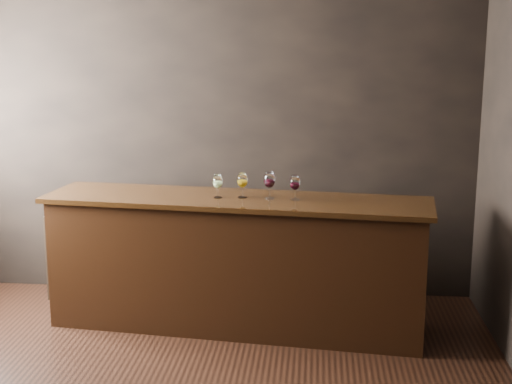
# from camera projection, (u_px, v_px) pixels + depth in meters

# --- Properties ---
(room_shell) EXTENTS (5.02, 4.52, 2.81)m
(room_shell) POSITION_uv_depth(u_px,v_px,m) (108.00, 129.00, 4.41)
(room_shell) COLOR black
(room_shell) RESTS_ON ground
(bar_counter) EXTENTS (3.09, 1.00, 1.06)m
(bar_counter) POSITION_uv_depth(u_px,v_px,m) (236.00, 265.00, 5.86)
(bar_counter) COLOR black
(bar_counter) RESTS_ON ground
(bar_top) EXTENTS (3.20, 1.09, 0.04)m
(bar_top) POSITION_uv_depth(u_px,v_px,m) (236.00, 200.00, 5.74)
(bar_top) COLOR black
(bar_top) RESTS_ON bar_counter
(back_bar_shelf) EXTENTS (2.19, 0.40, 0.79)m
(back_bar_shelf) POSITION_uv_depth(u_px,v_px,m) (169.00, 256.00, 6.58)
(back_bar_shelf) COLOR black
(back_bar_shelf) RESTS_ON ground
(glass_white) EXTENTS (0.08, 0.08, 0.19)m
(glass_white) POSITION_uv_depth(u_px,v_px,m) (218.00, 182.00, 5.72)
(glass_white) COLOR white
(glass_white) RESTS_ON bar_top
(glass_amber) EXTENTS (0.09, 0.09, 0.20)m
(glass_amber) POSITION_uv_depth(u_px,v_px,m) (242.00, 181.00, 5.72)
(glass_amber) COLOR white
(glass_amber) RESTS_ON bar_top
(glass_red_a) EXTENTS (0.09, 0.09, 0.22)m
(glass_red_a) POSITION_uv_depth(u_px,v_px,m) (269.00, 181.00, 5.68)
(glass_red_a) COLOR white
(glass_red_a) RESTS_ON bar_top
(glass_red_b) EXTENTS (0.08, 0.08, 0.20)m
(glass_red_b) POSITION_uv_depth(u_px,v_px,m) (295.00, 183.00, 5.65)
(glass_red_b) COLOR white
(glass_red_b) RESTS_ON bar_top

